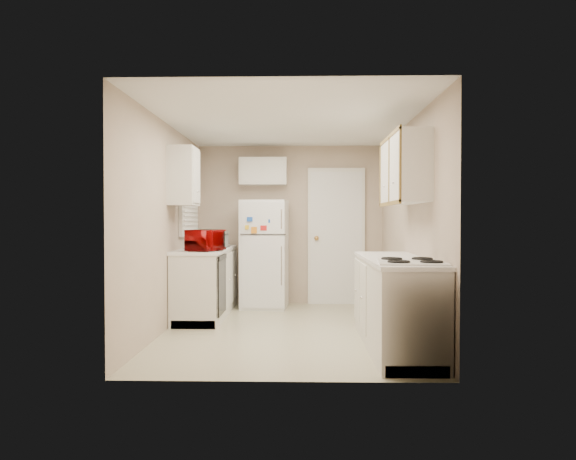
{
  "coord_description": "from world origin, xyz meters",
  "views": [
    {
      "loc": [
        0.15,
        -5.92,
        1.28
      ],
      "look_at": [
        0.0,
        0.5,
        1.15
      ],
      "focal_mm": 32.0,
      "sensor_mm": 36.0,
      "label": 1
    }
  ],
  "objects": [
    {
      "name": "window_blinds",
      "position": [
        -1.36,
        1.05,
        1.6
      ],
      "size": [
        0.1,
        0.98,
        1.08
      ],
      "primitive_type": "cube",
      "color": "silver",
      "rests_on": "wall_left"
    },
    {
      "name": "microwave",
      "position": [
        -0.99,
        0.27,
        1.05
      ],
      "size": [
        0.52,
        0.39,
        0.31
      ],
      "primitive_type": "imported",
      "rotation": [
        0.0,
        0.0,
        1.24
      ],
      "color": "#840303",
      "rests_on": "left_counter"
    },
    {
      "name": "wall_back",
      "position": [
        0.0,
        1.9,
        1.2
      ],
      "size": [
        2.8,
        2.8,
        0.0
      ],
      "primitive_type": "plane",
      "color": "#B8A490",
      "rests_on": "floor"
    },
    {
      "name": "upper_cabinet_left",
      "position": [
        -1.25,
        0.22,
        1.8
      ],
      "size": [
        0.3,
        0.45,
        0.7
      ],
      "primitive_type": "cube",
      "color": "silver",
      "rests_on": "wall_left"
    },
    {
      "name": "stove",
      "position": [
        1.14,
        -1.35,
        0.43
      ],
      "size": [
        0.65,
        0.77,
        0.86
      ],
      "primitive_type": "cube",
      "rotation": [
        0.0,
        0.0,
        -0.11
      ],
      "color": "white",
      "rests_on": "floor"
    },
    {
      "name": "wall_right",
      "position": [
        1.4,
        0.0,
        1.2
      ],
      "size": [
        3.8,
        3.8,
        0.0
      ],
      "primitive_type": "plane",
      "color": "#B8A490",
      "rests_on": "floor"
    },
    {
      "name": "wall_front",
      "position": [
        0.0,
        -1.9,
        1.2
      ],
      "size": [
        2.8,
        2.8,
        0.0
      ],
      "primitive_type": "plane",
      "color": "#B8A490",
      "rests_on": "floor"
    },
    {
      "name": "floor",
      "position": [
        0.0,
        0.0,
        0.0
      ],
      "size": [
        3.8,
        3.8,
        0.0
      ],
      "primitive_type": "plane",
      "color": "beige",
      "rests_on": "ground"
    },
    {
      "name": "soap_bottle",
      "position": [
        -1.15,
        1.31,
        1.0
      ],
      "size": [
        0.1,
        0.1,
        0.18
      ],
      "primitive_type": "imported",
      "rotation": [
        0.0,
        0.0,
        -0.34
      ],
      "color": "white",
      "rests_on": "left_counter"
    },
    {
      "name": "wall_left",
      "position": [
        -1.4,
        0.0,
        1.2
      ],
      "size": [
        3.8,
        3.8,
        0.0
      ],
      "primitive_type": "plane",
      "color": "#B8A490",
      "rests_on": "floor"
    },
    {
      "name": "upper_cabinet_right",
      "position": [
        1.25,
        -0.5,
        1.8
      ],
      "size": [
        0.3,
        1.2,
        0.7
      ],
      "primitive_type": "cube",
      "color": "silver",
      "rests_on": "wall_right"
    },
    {
      "name": "sink",
      "position": [
        -1.1,
        1.05,
        0.86
      ],
      "size": [
        0.54,
        0.74,
        0.16
      ],
      "primitive_type": "cube",
      "color": "gray",
      "rests_on": "left_counter"
    },
    {
      "name": "right_counter",
      "position": [
        1.1,
        -0.8,
        0.45
      ],
      "size": [
        0.6,
        2.0,
        0.9
      ],
      "primitive_type": "cube",
      "color": "silver",
      "rests_on": "floor"
    },
    {
      "name": "interior_door",
      "position": [
        0.7,
        1.86,
        1.02
      ],
      "size": [
        0.86,
        0.06,
        2.08
      ],
      "primitive_type": "cube",
      "color": "white",
      "rests_on": "floor"
    },
    {
      "name": "cabinet_over_fridge",
      "position": [
        -0.4,
        1.75,
        2.0
      ],
      "size": [
        0.7,
        0.3,
        0.4
      ],
      "primitive_type": "cube",
      "color": "silver",
      "rests_on": "wall_back"
    },
    {
      "name": "ceiling",
      "position": [
        0.0,
        0.0,
        2.4
      ],
      "size": [
        3.8,
        3.8,
        0.0
      ],
      "primitive_type": "plane",
      "color": "white",
      "rests_on": "floor"
    },
    {
      "name": "left_counter",
      "position": [
        -1.1,
        0.9,
        0.45
      ],
      "size": [
        0.6,
        1.8,
        0.9
      ],
      "primitive_type": "cube",
      "color": "silver",
      "rests_on": "floor"
    },
    {
      "name": "dishwasher",
      "position": [
        -0.81,
        0.3,
        0.49
      ],
      "size": [
        0.03,
        0.58,
        0.72
      ],
      "primitive_type": "cube",
      "color": "black",
      "rests_on": "floor"
    },
    {
      "name": "refrigerator",
      "position": [
        -0.36,
        1.52,
        0.78
      ],
      "size": [
        0.69,
        0.67,
        1.56
      ],
      "primitive_type": "cube",
      "rotation": [
        0.0,
        0.0,
        -0.08
      ],
      "color": "white",
      "rests_on": "floor"
    }
  ]
}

